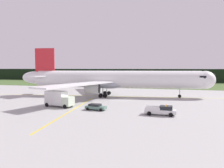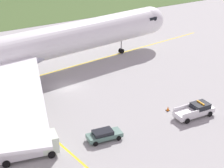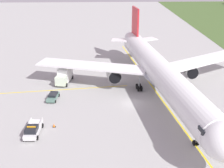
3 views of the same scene
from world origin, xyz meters
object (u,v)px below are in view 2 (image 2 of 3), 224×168
airliner (25,49)px  staff_car (104,135)px  ops_pickup_truck (195,110)px  catering_truck (25,143)px  apron_cone (168,109)px

airliner → staff_car: size_ratio=13.30×
staff_car → ops_pickup_truck: bearing=-5.6°
airliner → ops_pickup_truck: airliner is taller
catering_truck → staff_car: bearing=-8.5°
airliner → ops_pickup_truck: size_ratio=10.36×
airliner → staff_car: bearing=-85.0°
ops_pickup_truck → staff_car: bearing=174.4°
ops_pickup_truck → apron_cone: size_ratio=8.94×
staff_car → catering_truck: bearing=171.5°
catering_truck → apron_cone: 20.87m
airliner → apron_cone: size_ratio=92.63×
staff_car → apron_cone: size_ratio=6.97×
ops_pickup_truck → apron_cone: 3.87m
airliner → ops_pickup_truck: 28.53m
catering_truck → apron_cone: size_ratio=10.89×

